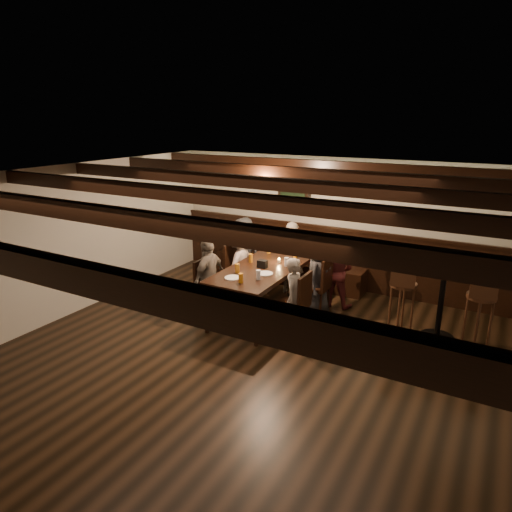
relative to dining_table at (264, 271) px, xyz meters
The scene contains 27 objects.
room 0.68m from the dining_table, 69.12° to the left, with size 7.00×7.00×7.00m.
dining_table is the anchor object (origin of this frame).
chair_left_near 0.96m from the dining_table, 148.25° to the left, with size 0.44×0.44×0.97m.
chair_left_far 0.97m from the dining_table, 147.73° to the right, with size 0.42×0.42×0.92m.
chair_right_near 0.96m from the dining_table, 32.24° to the left, with size 0.44×0.44×0.96m.
chair_right_far 0.96m from the dining_table, 31.75° to the right, with size 0.44×0.44×0.97m.
person_bench_left 1.27m from the dining_table, 135.24° to the left, with size 0.65×0.43×1.34m, color #2B2C2E.
person_bench_centre 1.05m from the dining_table, 90.24° to the left, with size 0.49×0.32×1.33m, color gray.
person_bench_right 1.28m from the dining_table, 45.24° to the left, with size 0.60×0.47×1.24m, color maroon.
person_left_near 0.88m from the dining_table, 149.28° to the left, with size 0.80×0.46×1.24m, color #BDA9A0.
person_left_far 0.88m from the dining_table, 148.79° to the right, with size 0.75×0.31×1.28m, color slate.
person_right_near 0.88m from the dining_table, 31.21° to the left, with size 0.61×0.40×1.25m, color black.
person_right_far 0.89m from the dining_table, 30.72° to the right, with size 0.43×0.28×1.19m, color gray.
pint_a 0.77m from the dining_table, 112.04° to the left, with size 0.07×0.07×0.14m, color #BF7219.
pint_b 0.71m from the dining_table, 69.21° to the left, with size 0.07×0.07×0.14m, color #BF7219.
pint_c 0.34m from the dining_table, 161.81° to the left, with size 0.07×0.07×0.14m, color #BF7219.
pint_d 0.39m from the dining_table, 33.93° to the left, with size 0.07×0.07×0.14m, color silver.
pint_e 0.52m from the dining_table, 115.81° to the right, with size 0.07×0.07×0.14m, color #BF7219.
pint_f 0.60m from the dining_table, 69.77° to the right, with size 0.07×0.07×0.14m, color silver.
pint_g 0.81m from the dining_table, 86.18° to the right, with size 0.07×0.07×0.14m, color #BF7219.
plate_near 0.72m from the dining_table, 101.85° to the right, with size 0.24×0.24×0.01m, color white.
plate_far 0.36m from the dining_table, 58.79° to the right, with size 0.24×0.24×0.01m, color white.
condiment_caddy 0.14m from the dining_table, 89.76° to the right, with size 0.15×0.10×0.12m, color black.
candle 0.34m from the dining_table, 68.44° to the left, with size 0.05×0.05×0.05m, color beige.
high_top_table 2.65m from the dining_table, ahead, with size 0.66×0.66×1.18m.
bar_stool_left 2.15m from the dining_table, ahead, with size 0.38×0.40×1.19m.
bar_stool_right 3.14m from the dining_table, ahead, with size 0.38×0.40×1.19m.
Camera 1 is at (2.75, -4.40, 3.12)m, focal length 32.00 mm.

